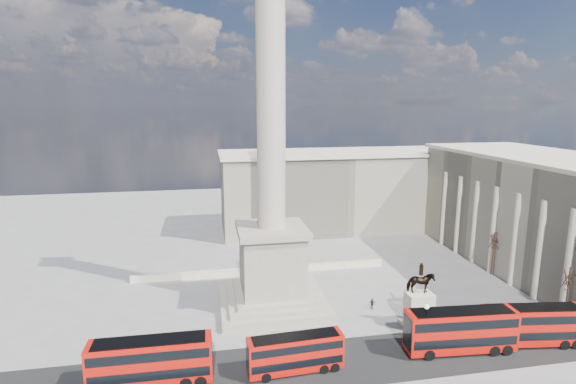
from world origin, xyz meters
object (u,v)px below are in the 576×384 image
(red_bus_b, at_px, (296,353))
(nelsons_column, at_px, (272,211))
(victorian_lamp, at_px, (425,326))
(pedestrian_walking, at_px, (503,320))
(red_bus_c, at_px, (461,330))
(pedestrian_standing, at_px, (441,326))
(red_bus_a, at_px, (152,361))
(equestrian_statue, at_px, (419,305))
(pedestrian_crossing, at_px, (372,304))
(red_bus_d, at_px, (533,325))

(red_bus_b, bearing_deg, nelsons_column, 86.56)
(nelsons_column, bearing_deg, victorian_lamp, -48.70)
(pedestrian_walking, bearing_deg, red_bus_c, 176.49)
(pedestrian_walking, distance_m, pedestrian_standing, 8.16)
(red_bus_a, xyz_separation_m, equestrian_statue, (30.43, 6.00, 0.36))
(pedestrian_walking, xyz_separation_m, pedestrian_standing, (-8.16, 0.00, -0.04))
(nelsons_column, relative_size, red_bus_c, 4.12)
(red_bus_b, distance_m, victorian_lamp, 13.99)
(red_bus_a, height_order, pedestrian_crossing, red_bus_a)
(red_bus_a, xyz_separation_m, pedestrian_standing, (32.21, 3.90, -1.54))
(victorian_lamp, xyz_separation_m, pedestrian_walking, (12.50, 4.34, -2.63))
(victorian_lamp, xyz_separation_m, pedestrian_standing, (4.34, 4.34, -2.67))
(red_bus_c, height_order, victorian_lamp, victorian_lamp)
(red_bus_c, bearing_deg, red_bus_b, -174.80)
(red_bus_b, height_order, equestrian_statue, equestrian_statue)
(red_bus_b, distance_m, equestrian_statue, 17.69)
(red_bus_a, distance_m, red_bus_d, 41.01)
(red_bus_c, relative_size, pedestrian_crossing, 8.05)
(pedestrian_crossing, bearing_deg, equestrian_statue, 162.86)
(red_bus_b, bearing_deg, red_bus_d, -3.04)
(equestrian_statue, relative_size, pedestrian_standing, 4.44)
(victorian_lamp, relative_size, pedestrian_standing, 3.32)
(pedestrian_standing, bearing_deg, equestrian_statue, -75.58)
(red_bus_a, relative_size, red_bus_c, 0.96)
(equestrian_statue, distance_m, pedestrian_standing, 3.35)
(red_bus_b, relative_size, victorian_lamp, 1.61)
(red_bus_c, relative_size, victorian_lamp, 1.99)
(red_bus_b, relative_size, red_bus_d, 0.86)
(red_bus_c, relative_size, pedestrian_standing, 6.61)
(pedestrian_crossing, bearing_deg, nelsons_column, 19.94)
(pedestrian_standing, height_order, pedestrian_crossing, pedestrian_standing)
(red_bus_b, distance_m, pedestrian_crossing, 17.36)
(red_bus_d, bearing_deg, nelsons_column, 157.66)
(red_bus_b, relative_size, pedestrian_crossing, 6.50)
(red_bus_c, xyz_separation_m, pedestrian_crossing, (-5.66, 11.47, -1.79))
(nelsons_column, bearing_deg, equestrian_statue, -29.72)
(equestrian_statue, bearing_deg, red_bus_c, -73.02)
(red_bus_c, distance_m, pedestrian_walking, 9.15)
(equestrian_statue, relative_size, pedestrian_crossing, 5.41)
(pedestrian_standing, bearing_deg, red_bus_c, 65.12)
(red_bus_d, relative_size, equestrian_statue, 1.40)
(victorian_lamp, bearing_deg, red_bus_b, 180.00)
(victorian_lamp, bearing_deg, pedestrian_walking, 19.16)
(red_bus_b, distance_m, pedestrian_walking, 26.78)
(nelsons_column, distance_m, pedestrian_crossing, 18.02)
(red_bus_c, bearing_deg, nelsons_column, 143.92)
(red_bus_d, relative_size, pedestrian_walking, 5.96)
(red_bus_a, distance_m, victorian_lamp, 27.90)
(red_bus_a, bearing_deg, pedestrian_crossing, 23.85)
(equestrian_statue, distance_m, pedestrian_crossing, 6.90)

